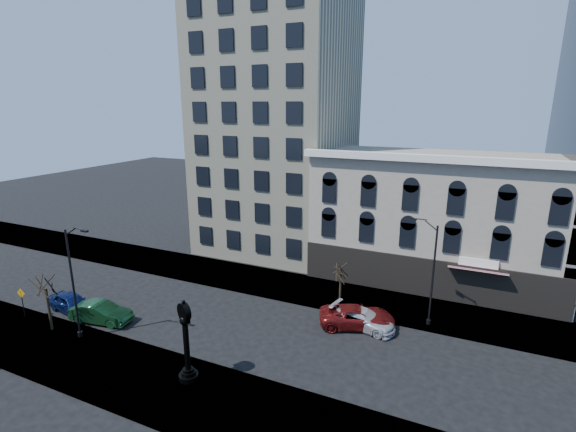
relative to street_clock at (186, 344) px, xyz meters
The scene contains 15 objects.
ground 7.41m from the street_clock, 92.05° to the left, with size 160.00×160.00×0.00m, color black.
sidewalk_far 15.16m from the street_clock, 90.95° to the left, with size 160.00×6.00×0.12m, color gray.
sidewalk_near 2.68m from the street_clock, 103.47° to the right, with size 160.00×6.00×0.12m, color gray.
cream_tower 31.48m from the street_clock, 103.83° to the left, with size 15.90×15.40×42.50m.
victorian_row 25.93m from the street_clock, 62.78° to the left, with size 22.60×11.19×12.50m.
street_clock is the anchor object (origin of this frame).
street_lamp_near 10.43m from the street_clock, behind, with size 2.23×0.34×8.61m.
street_lamp_far 18.30m from the street_clock, 47.39° to the left, with size 2.08×0.92×8.34m.
bare_tree_near 13.10m from the street_clock, behind, with size 3.11×3.11×5.33m.
bare_tree_far 15.27m from the street_clock, 70.17° to the left, with size 2.16×2.16×3.71m.
warning_sign 16.72m from the street_clock, behind, with size 0.79×0.10×2.41m.
car_near_a 14.69m from the street_clock, 166.92° to the left, with size 1.82×4.53×1.54m, color #0C194C.
car_near_b 11.18m from the street_clock, 164.01° to the left, with size 1.67×4.79×1.58m, color #143F1E.
car_far_a 13.21m from the street_clock, 54.11° to the left, with size 2.63×5.71×1.59m, color maroon.
car_far_b 13.49m from the street_clock, 52.45° to the left, with size 2.04×5.03×1.46m, color silver.
Camera 1 is at (14.93, -24.64, 16.44)m, focal length 26.00 mm.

